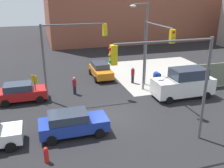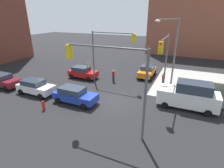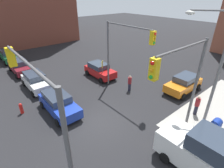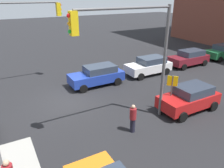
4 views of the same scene
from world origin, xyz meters
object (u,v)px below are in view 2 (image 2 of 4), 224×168
(traffic_signal_ne_corner, at_px, (164,56))
(coupe_maroon, at_px, (3,80))
(fire_hydrant, at_px, (43,105))
(traffic_signal_se_corner, at_px, (112,73))
(van_white_delivery, at_px, (189,95))
(street_lamp_corner, at_px, (172,50))
(pedestrian_waiting, at_px, (163,79))
(hatchback_blue, at_px, (75,95))
(hatchback_red, at_px, (83,72))
(pedestrian_crossing, at_px, (113,76))
(traffic_signal_nw_corner, at_px, (108,48))
(mailbox_blue, at_px, (179,87))
(coupe_white, at_px, (35,87))
(coupe_orange, at_px, (147,71))

(traffic_signal_ne_corner, relative_size, coupe_maroon, 1.49)
(traffic_signal_ne_corner, xyz_separation_m, fire_hydrant, (-9.50, -6.79, -4.12))
(traffic_signal_se_corner, distance_m, van_white_delivery, 8.77)
(street_lamp_corner, xyz_separation_m, coupe_maroon, (-18.70, -7.44, -3.86))
(traffic_signal_se_corner, xyz_separation_m, pedestrian_waiting, (2.06, 11.00, -3.78))
(hatchback_blue, distance_m, pedestrian_waiting, 11.08)
(street_lamp_corner, bearing_deg, hatchback_red, -176.52)
(traffic_signal_se_corner, xyz_separation_m, coupe_maroon, (-15.94, 2.65, -3.82))
(street_lamp_corner, height_order, pedestrian_crossing, street_lamp_corner)
(traffic_signal_nw_corner, relative_size, traffic_signal_ne_corner, 1.00)
(fire_hydrant, bearing_deg, traffic_signal_ne_corner, 35.56)
(street_lamp_corner, xyz_separation_m, mailbox_blue, (1.30, -0.59, -3.94))
(traffic_signal_ne_corner, bearing_deg, pedestrian_waiting, 94.39)
(coupe_white, relative_size, van_white_delivery, 0.79)
(traffic_signal_se_corner, relative_size, van_white_delivery, 1.20)
(traffic_signal_ne_corner, bearing_deg, traffic_signal_se_corner, -108.40)
(fire_hydrant, bearing_deg, hatchback_blue, 53.67)
(street_lamp_corner, height_order, mailbox_blue, street_lamp_corner)
(traffic_signal_nw_corner, distance_m, pedestrian_crossing, 3.87)
(pedestrian_crossing, bearing_deg, traffic_signal_se_corner, -66.16)
(hatchback_blue, bearing_deg, mailbox_blue, 35.68)
(traffic_signal_se_corner, height_order, pedestrian_waiting, traffic_signal_se_corner)
(traffic_signal_ne_corner, xyz_separation_m, hatchback_blue, (-7.70, -4.34, -3.76))
(street_lamp_corner, height_order, coupe_orange, street_lamp_corner)
(mailbox_blue, bearing_deg, van_white_delivery, -72.31)
(coupe_maroon, bearing_deg, fire_hydrant, -14.94)
(street_lamp_corner, height_order, hatchback_blue, street_lamp_corner)
(mailbox_blue, distance_m, coupe_maroon, 21.14)
(traffic_signal_se_corner, bearing_deg, hatchback_red, 132.83)
(mailbox_blue, bearing_deg, traffic_signal_nw_corner, -176.66)
(traffic_signal_nw_corner, relative_size, pedestrian_waiting, 3.82)
(van_white_delivery, bearing_deg, coupe_maroon, -170.15)
(traffic_signal_nw_corner, distance_m, traffic_signal_ne_corner, 7.13)
(traffic_signal_ne_corner, distance_m, coupe_maroon, 19.20)
(street_lamp_corner, height_order, hatchback_red, street_lamp_corner)
(coupe_white, xyz_separation_m, van_white_delivery, (15.72, 3.54, 0.44))
(hatchback_blue, bearing_deg, pedestrian_crossing, 80.24)
(coupe_white, xyz_separation_m, pedestrian_crossing, (6.50, 6.94, 0.01))
(hatchback_blue, height_order, pedestrian_waiting, pedestrian_waiting)
(street_lamp_corner, distance_m, coupe_orange, 6.31)
(hatchback_red, distance_m, hatchback_blue, 7.45)
(traffic_signal_nw_corner, relative_size, traffic_signal_se_corner, 1.00)
(pedestrian_crossing, bearing_deg, coupe_white, -132.38)
(traffic_signal_nw_corner, distance_m, traffic_signal_se_corner, 10.07)
(mailbox_blue, distance_m, pedestrian_waiting, 2.50)
(fire_hydrant, relative_size, pedestrian_waiting, 0.55)
(hatchback_red, relative_size, hatchback_blue, 0.90)
(traffic_signal_ne_corner, height_order, coupe_white, traffic_signal_ne_corner)
(mailbox_blue, height_order, coupe_orange, coupe_orange)
(traffic_signal_nw_corner, bearing_deg, mailbox_blue, 3.34)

